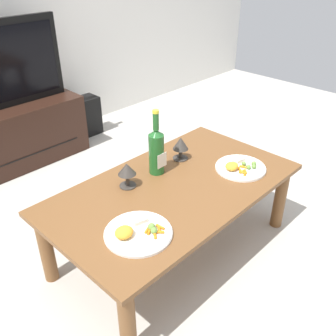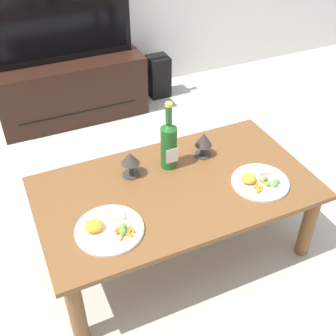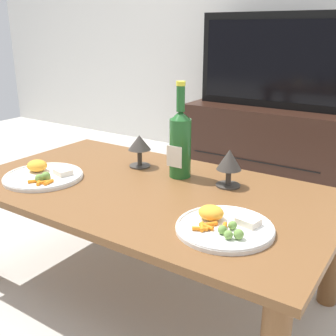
{
  "view_description": "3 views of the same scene",
  "coord_description": "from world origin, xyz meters",
  "px_view_note": "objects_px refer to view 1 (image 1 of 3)",
  "views": [
    {
      "loc": [
        -1.19,
        -1.11,
        1.5
      ],
      "look_at": [
        0.0,
        0.05,
        0.52
      ],
      "focal_mm": 40.59,
      "sensor_mm": 36.0,
      "label": 1
    },
    {
      "loc": [
        -0.67,
        -1.4,
        1.76
      ],
      "look_at": [
        -0.02,
        0.04,
        0.52
      ],
      "focal_mm": 45.6,
      "sensor_mm": 36.0,
      "label": 2
    },
    {
      "loc": [
        0.82,
        -1.09,
        0.97
      ],
      "look_at": [
        0.04,
        0.08,
        0.49
      ],
      "focal_mm": 43.75,
      "sensor_mm": 36.0,
      "label": 3
    }
  ],
  "objects_px": {
    "goblet_right": "(181,145)",
    "dinner_plate_left": "(138,232)",
    "dinner_plate_right": "(240,167)",
    "wine_bottle": "(156,149)",
    "floor_speaker": "(89,115)",
    "goblet_left": "(127,171)",
    "tv_stand": "(11,136)",
    "dining_table": "(174,196)"
  },
  "relations": [
    {
      "from": "goblet_right",
      "to": "dinner_plate_right",
      "type": "xyz_separation_m",
      "value": [
        0.14,
        -0.32,
        -0.08
      ]
    },
    {
      "from": "floor_speaker",
      "to": "dinner_plate_right",
      "type": "bearing_deg",
      "value": -96.57
    },
    {
      "from": "dining_table",
      "to": "wine_bottle",
      "type": "relative_size",
      "value": 3.67
    },
    {
      "from": "floor_speaker",
      "to": "dinner_plate_right",
      "type": "height_order",
      "value": "dinner_plate_right"
    },
    {
      "from": "tv_stand",
      "to": "wine_bottle",
      "type": "distance_m",
      "value": 1.46
    },
    {
      "from": "tv_stand",
      "to": "dinner_plate_left",
      "type": "distance_m",
      "value": 1.75
    },
    {
      "from": "wine_bottle",
      "to": "goblet_right",
      "type": "relative_size",
      "value": 2.64
    },
    {
      "from": "tv_stand",
      "to": "floor_speaker",
      "type": "bearing_deg",
      "value": 2.62
    },
    {
      "from": "floor_speaker",
      "to": "dinner_plate_right",
      "type": "distance_m",
      "value": 1.79
    },
    {
      "from": "tv_stand",
      "to": "goblet_left",
      "type": "bearing_deg",
      "value": -90.76
    },
    {
      "from": "dining_table",
      "to": "floor_speaker",
      "type": "distance_m",
      "value": 1.73
    },
    {
      "from": "dinner_plate_left",
      "to": "dinner_plate_right",
      "type": "distance_m",
      "value": 0.76
    },
    {
      "from": "goblet_right",
      "to": "dinner_plate_left",
      "type": "distance_m",
      "value": 0.7
    },
    {
      "from": "wine_bottle",
      "to": "dinner_plate_left",
      "type": "height_order",
      "value": "wine_bottle"
    },
    {
      "from": "tv_stand",
      "to": "dinner_plate_left",
      "type": "bearing_deg",
      "value": -97.85
    },
    {
      "from": "dining_table",
      "to": "goblet_right",
      "type": "relative_size",
      "value": 9.69
    },
    {
      "from": "dining_table",
      "to": "dinner_plate_left",
      "type": "bearing_deg",
      "value": -159.28
    },
    {
      "from": "wine_bottle",
      "to": "dinner_plate_right",
      "type": "xyz_separation_m",
      "value": [
        0.34,
        -0.31,
        -0.13
      ]
    },
    {
      "from": "goblet_right",
      "to": "dining_table",
      "type": "bearing_deg",
      "value": -143.99
    },
    {
      "from": "dinner_plate_right",
      "to": "wine_bottle",
      "type": "bearing_deg",
      "value": 137.83
    },
    {
      "from": "tv_stand",
      "to": "goblet_left",
      "type": "height_order",
      "value": "goblet_left"
    },
    {
      "from": "dinner_plate_left",
      "to": "wine_bottle",
      "type": "bearing_deg",
      "value": 36.34
    },
    {
      "from": "goblet_right",
      "to": "dinner_plate_right",
      "type": "height_order",
      "value": "goblet_right"
    },
    {
      "from": "goblet_left",
      "to": "floor_speaker",
      "type": "bearing_deg",
      "value": 62.1
    },
    {
      "from": "tv_stand",
      "to": "wine_bottle",
      "type": "relative_size",
      "value": 3.04
    },
    {
      "from": "dining_table",
      "to": "dinner_plate_left",
      "type": "distance_m",
      "value": 0.42
    },
    {
      "from": "floor_speaker",
      "to": "goblet_right",
      "type": "bearing_deg",
      "value": -103.5
    },
    {
      "from": "floor_speaker",
      "to": "dinner_plate_right",
      "type": "relative_size",
      "value": 1.23
    },
    {
      "from": "goblet_left",
      "to": "dinner_plate_right",
      "type": "relative_size",
      "value": 0.48
    },
    {
      "from": "goblet_right",
      "to": "dinner_plate_left",
      "type": "relative_size",
      "value": 0.46
    },
    {
      "from": "wine_bottle",
      "to": "dinner_plate_left",
      "type": "xyz_separation_m",
      "value": [
        -0.42,
        -0.31,
        -0.13
      ]
    },
    {
      "from": "dining_table",
      "to": "wine_bottle",
      "type": "xyz_separation_m",
      "value": [
        0.04,
        0.16,
        0.2
      ]
    },
    {
      "from": "goblet_left",
      "to": "dinner_plate_left",
      "type": "relative_size",
      "value": 0.45
    },
    {
      "from": "floor_speaker",
      "to": "goblet_left",
      "type": "relative_size",
      "value": 2.57
    },
    {
      "from": "dinner_plate_left",
      "to": "dinner_plate_right",
      "type": "height_order",
      "value": "dinner_plate_left"
    },
    {
      "from": "tv_stand",
      "to": "floor_speaker",
      "type": "xyz_separation_m",
      "value": [
        0.74,
        0.03,
        -0.06
      ]
    },
    {
      "from": "wine_bottle",
      "to": "goblet_left",
      "type": "relative_size",
      "value": 2.72
    },
    {
      "from": "floor_speaker",
      "to": "goblet_right",
      "type": "height_order",
      "value": "goblet_right"
    },
    {
      "from": "dining_table",
      "to": "goblet_right",
      "type": "xyz_separation_m",
      "value": [
        0.24,
        0.17,
        0.16
      ]
    },
    {
      "from": "tv_stand",
      "to": "wine_bottle",
      "type": "bearing_deg",
      "value": -82.67
    },
    {
      "from": "tv_stand",
      "to": "dinner_plate_right",
      "type": "height_order",
      "value": "dinner_plate_right"
    },
    {
      "from": "wine_bottle",
      "to": "goblet_right",
      "type": "xyz_separation_m",
      "value": [
        0.2,
        0.01,
        -0.05
      ]
    }
  ]
}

